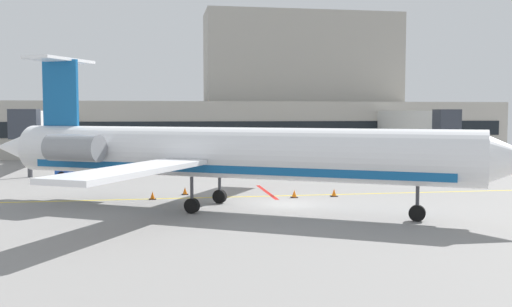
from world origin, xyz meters
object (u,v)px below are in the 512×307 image
object	(u,v)px
regional_jet	(219,153)
pushback_tractor	(296,158)
fuel_tank	(387,153)
baggage_tug	(82,168)

from	to	relation	value
regional_jet	pushback_tractor	world-z (taller)	regional_jet
regional_jet	pushback_tractor	size ratio (longest dim) A/B	9.40
regional_jet	fuel_tank	distance (m)	34.93
baggage_tug	fuel_tank	xyz separation A→B (m)	(32.63, 8.07, 0.45)
regional_jet	fuel_tank	xyz separation A→B (m)	(21.98, 27.07, -2.09)
fuel_tank	baggage_tug	bearing A→B (deg)	-166.11
regional_jet	fuel_tank	size ratio (longest dim) A/B	4.76
pushback_tractor	baggage_tug	bearing A→B (deg)	-159.77
baggage_tug	pushback_tractor	bearing A→B (deg)	20.23
regional_jet	baggage_tug	bearing A→B (deg)	119.27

